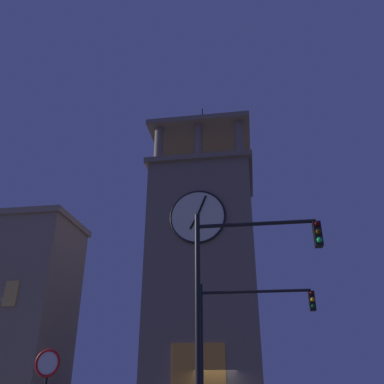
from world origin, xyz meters
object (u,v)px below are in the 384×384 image
object	(u,v)px
clocktower	(204,274)
traffic_signal_mid	(240,328)
no_horn_sign	(47,372)
traffic_signal_near	(235,287)

from	to	relation	value
clocktower	traffic_signal_mid	bearing A→B (deg)	102.65
clocktower	traffic_signal_mid	size ratio (longest dim) A/B	4.26
clocktower	traffic_signal_mid	distance (m)	13.81
clocktower	no_horn_sign	size ratio (longest dim) A/B	8.27
traffic_signal_mid	no_horn_sign	bearing A→B (deg)	40.09
traffic_signal_near	traffic_signal_mid	world-z (taller)	traffic_signal_near
traffic_signal_near	traffic_signal_mid	size ratio (longest dim) A/B	1.20
clocktower	traffic_signal_near	distance (m)	18.30
traffic_signal_near	traffic_signal_mid	bearing A→B (deg)	-88.96
no_horn_sign	traffic_signal_near	bearing A→B (deg)	176.11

